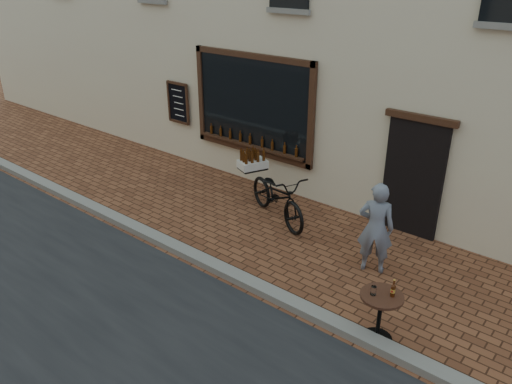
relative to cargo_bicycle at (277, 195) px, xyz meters
The scene contains 5 objects.
ground 2.40m from the cargo_bicycle, 81.23° to the right, with size 90.00×90.00×0.00m, color #572E1C.
kerb 2.20m from the cargo_bicycle, 80.41° to the right, with size 90.00×0.25×0.12m, color slate.
cargo_bicycle is the anchor object (origin of this frame).
bistro_table 3.76m from the cargo_bicycle, 31.45° to the right, with size 0.58×0.58×0.99m.
pedestrian 2.41m from the cargo_bicycle, 10.87° to the right, with size 0.58×0.38×1.59m, color slate.
Camera 1 is at (4.95, -4.87, 4.73)m, focal length 35.00 mm.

